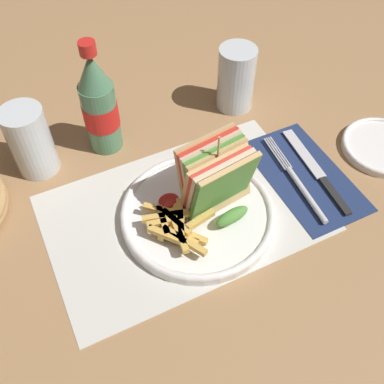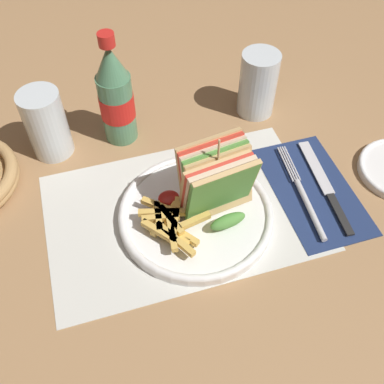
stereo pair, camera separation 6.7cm
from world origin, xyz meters
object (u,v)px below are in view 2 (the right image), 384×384
Objects in this scene: club_sandwich at (217,183)px; plate_main at (196,214)px; glass_far at (47,127)px; coke_bottle_near at (116,97)px; knife at (326,186)px; glass_near at (257,87)px; fork at (305,199)px.

plate_main is at bearing -171.81° from club_sandwich.
coke_bottle_near is at bearing 0.99° from glass_far.
knife is at bearing -1.07° from plate_main.
glass_far is (-0.41, 0.21, 0.05)m from knife.
knife is at bearing -27.69° from glass_far.
glass_near is (0.25, -0.01, -0.03)m from coke_bottle_near.
coke_bottle_near is at bearing 141.46° from fork.
knife is at bearing -79.82° from glass_near.
plate_main is 0.24m from coke_bottle_near.
club_sandwich is at bearing -177.80° from knife.
coke_bottle_near reaches higher than fork.
coke_bottle_near is (-0.07, 0.21, 0.08)m from plate_main.
club_sandwich is (0.03, 0.00, 0.06)m from plate_main.
knife is 0.22m from glass_near.
plate_main is 0.29m from glass_far.
fork is 1.62× the size of glass_near.
glass_far is at bearing 157.24° from knife.
coke_bottle_near is at bearing 116.92° from club_sandwich.
plate_main is 1.96× the size of glass_far.
glass_near reaches higher than knife.
plate_main is at bearing -47.69° from glass_far.
club_sandwich is 0.15m from fork.
club_sandwich is 0.25m from glass_near.
glass_far reaches higher than knife.
coke_bottle_near is (-0.11, 0.21, 0.02)m from club_sandwich.
plate_main is 1.19× the size of knife.
plate_main is 1.96× the size of glass_near.
club_sandwich is at bearing -42.50° from glass_far.
plate_main is at bearing -176.14° from knife.
glass_far is at bearing -179.01° from coke_bottle_near.
coke_bottle_near is 1.68× the size of glass_near.
fork reaches higher than knife.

